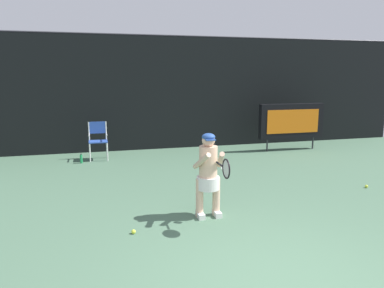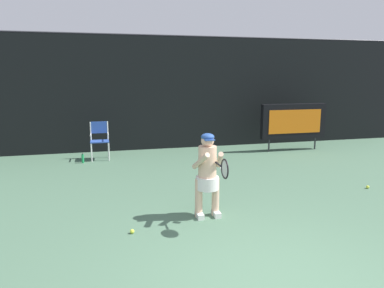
{
  "view_description": "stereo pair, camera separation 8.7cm",
  "coord_description": "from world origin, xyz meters",
  "px_view_note": "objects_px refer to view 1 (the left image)",
  "views": [
    {
      "loc": [
        -1.94,
        -3.4,
        2.41
      ],
      "look_at": [
        -0.06,
        3.6,
        1.05
      ],
      "focal_mm": 34.58,
      "sensor_mm": 36.0,
      "label": 1
    },
    {
      "loc": [
        -1.85,
        -3.42,
        2.41
      ],
      "look_at": [
        -0.06,
        3.6,
        1.05
      ],
      "focal_mm": 34.58,
      "sensor_mm": 36.0,
      "label": 2
    }
  ],
  "objects_px": {
    "tennis_racket": "(226,168)",
    "tennis_ball_loose": "(134,232)",
    "tennis_player": "(208,172)",
    "tennis_ball_spare": "(366,186)",
    "umpire_chair": "(98,138)",
    "water_bottle": "(81,159)",
    "scoreboard": "(291,121)"
  },
  "relations": [
    {
      "from": "tennis_racket",
      "to": "tennis_ball_spare",
      "type": "xyz_separation_m",
      "value": [
        3.74,
        1.32,
        -0.98
      ]
    },
    {
      "from": "umpire_chair",
      "to": "tennis_racket",
      "type": "relative_size",
      "value": 1.79
    },
    {
      "from": "tennis_player",
      "to": "tennis_racket",
      "type": "xyz_separation_m",
      "value": [
        0.06,
        -0.67,
        0.23
      ]
    },
    {
      "from": "tennis_ball_loose",
      "to": "umpire_chair",
      "type": "bearing_deg",
      "value": 94.39
    },
    {
      "from": "umpire_chair",
      "to": "tennis_ball_spare",
      "type": "relative_size",
      "value": 15.88
    },
    {
      "from": "tennis_player",
      "to": "tennis_racket",
      "type": "relative_size",
      "value": 2.41
    },
    {
      "from": "tennis_racket",
      "to": "tennis_ball_spare",
      "type": "relative_size",
      "value": 8.85
    },
    {
      "from": "scoreboard",
      "to": "tennis_ball_spare",
      "type": "relative_size",
      "value": 32.35
    },
    {
      "from": "tennis_racket",
      "to": "tennis_ball_spare",
      "type": "height_order",
      "value": "tennis_racket"
    },
    {
      "from": "water_bottle",
      "to": "tennis_ball_spare",
      "type": "relative_size",
      "value": 3.9
    },
    {
      "from": "tennis_racket",
      "to": "tennis_ball_loose",
      "type": "bearing_deg",
      "value": 151.15
    },
    {
      "from": "water_bottle",
      "to": "tennis_ball_loose",
      "type": "xyz_separation_m",
      "value": [
        0.89,
        -5.02,
        -0.09
      ]
    },
    {
      "from": "umpire_chair",
      "to": "tennis_racket",
      "type": "distance_m",
      "value": 5.95
    },
    {
      "from": "tennis_racket",
      "to": "tennis_ball_loose",
      "type": "relative_size",
      "value": 8.85
    },
    {
      "from": "tennis_player",
      "to": "tennis_ball_loose",
      "type": "bearing_deg",
      "value": -163.39
    },
    {
      "from": "scoreboard",
      "to": "water_bottle",
      "type": "relative_size",
      "value": 8.3
    },
    {
      "from": "scoreboard",
      "to": "tennis_ball_loose",
      "type": "bearing_deg",
      "value": -137.53
    },
    {
      "from": "scoreboard",
      "to": "tennis_racket",
      "type": "bearing_deg",
      "value": -128.0
    },
    {
      "from": "scoreboard",
      "to": "tennis_ball_loose",
      "type": "height_order",
      "value": "scoreboard"
    },
    {
      "from": "scoreboard",
      "to": "umpire_chair",
      "type": "height_order",
      "value": "scoreboard"
    },
    {
      "from": "umpire_chair",
      "to": "scoreboard",
      "type": "bearing_deg",
      "value": -2.23
    },
    {
      "from": "scoreboard",
      "to": "water_bottle",
      "type": "distance_m",
      "value": 6.57
    },
    {
      "from": "umpire_chair",
      "to": "tennis_ball_loose",
      "type": "bearing_deg",
      "value": -85.61
    },
    {
      "from": "tennis_ball_spare",
      "to": "tennis_racket",
      "type": "bearing_deg",
      "value": -160.55
    },
    {
      "from": "tennis_player",
      "to": "umpire_chair",
      "type": "bearing_deg",
      "value": 109.25
    },
    {
      "from": "tennis_racket",
      "to": "water_bottle",
      "type": "bearing_deg",
      "value": 95.44
    },
    {
      "from": "tennis_player",
      "to": "tennis_racket",
      "type": "distance_m",
      "value": 0.71
    },
    {
      "from": "tennis_player",
      "to": "tennis_ball_spare",
      "type": "relative_size",
      "value": 21.36
    },
    {
      "from": "umpire_chair",
      "to": "tennis_racket",
      "type": "height_order",
      "value": "tennis_racket"
    },
    {
      "from": "water_bottle",
      "to": "tennis_player",
      "type": "distance_m",
      "value": 5.17
    },
    {
      "from": "umpire_chair",
      "to": "tennis_ball_spare",
      "type": "height_order",
      "value": "umpire_chair"
    },
    {
      "from": "tennis_ball_spare",
      "to": "umpire_chair",
      "type": "bearing_deg",
      "value": 142.0
    }
  ]
}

